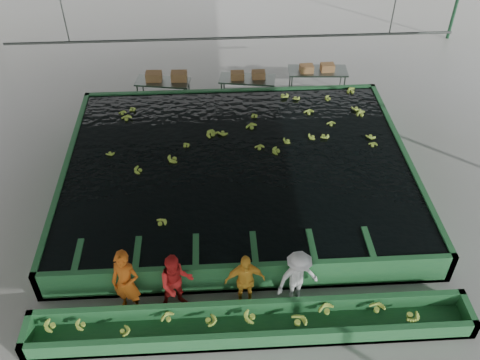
{
  "coord_description": "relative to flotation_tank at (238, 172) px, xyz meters",
  "views": [
    {
      "loc": [
        -0.65,
        -10.55,
        10.46
      ],
      "look_at": [
        0.0,
        0.5,
        1.0
      ],
      "focal_mm": 40.0,
      "sensor_mm": 36.0,
      "label": 1
    }
  ],
  "objects": [
    {
      "name": "ground",
      "position": [
        0.0,
        -1.5,
        -0.45
      ],
      "size": [
        80.0,
        80.0,
        0.0
      ],
      "primitive_type": "plane",
      "color": "gray",
      "rests_on": "ground"
    },
    {
      "name": "shed_roof",
      "position": [
        0.0,
        -1.5,
        4.55
      ],
      "size": [
        20.0,
        22.0,
        0.04
      ],
      "primitive_type": "cube",
      "color": "gray",
      "rests_on": "shed_posts"
    },
    {
      "name": "shed_posts",
      "position": [
        0.0,
        -1.5,
        2.05
      ],
      "size": [
        20.0,
        22.0,
        5.0
      ],
      "primitive_type": null,
      "color": "#1E4D2E",
      "rests_on": "ground"
    },
    {
      "name": "flotation_tank",
      "position": [
        0.0,
        0.0,
        0.0
      ],
      "size": [
        10.0,
        8.0,
        0.9
      ],
      "primitive_type": null,
      "color": "#246232",
      "rests_on": "ground"
    },
    {
      "name": "tank_water",
      "position": [
        0.0,
        -0.0,
        0.4
      ],
      "size": [
        9.7,
        7.7,
        0.0
      ],
      "primitive_type": "cube",
      "color": "black",
      "rests_on": "flotation_tank"
    },
    {
      "name": "sorting_trough",
      "position": [
        0.0,
        -5.1,
        -0.2
      ],
      "size": [
        10.0,
        1.0,
        0.5
      ],
      "primitive_type": null,
      "color": "#246232",
      "rests_on": "ground"
    },
    {
      "name": "cableway_rail",
      "position": [
        0.0,
        3.5,
        2.55
      ],
      "size": [
        0.08,
        0.08,
        14.0
      ],
      "primitive_type": "cylinder",
      "color": "#59605B",
      "rests_on": "shed_roof"
    },
    {
      "name": "rail_hanger_left",
      "position": [
        -5.0,
        3.5,
        3.55
      ],
      "size": [
        0.04,
        0.04,
        2.0
      ],
      "primitive_type": "cylinder",
      "color": "#59605B",
      "rests_on": "shed_roof"
    },
    {
      "name": "rail_hanger_right",
      "position": [
        5.0,
        3.5,
        3.55
      ],
      "size": [
        0.04,
        0.04,
        2.0
      ],
      "primitive_type": "cylinder",
      "color": "#59605B",
      "rests_on": "shed_roof"
    },
    {
      "name": "worker_a",
      "position": [
        -2.76,
        -4.3,
        0.48
      ],
      "size": [
        0.78,
        0.63,
        1.85
      ],
      "primitive_type": "imported",
      "rotation": [
        0.0,
        0.0,
        -0.3
      ],
      "color": "#BE5212",
      "rests_on": "ground"
    },
    {
      "name": "worker_b",
      "position": [
        -1.65,
        -4.3,
        0.38
      ],
      "size": [
        0.93,
        0.8,
        1.66
      ],
      "primitive_type": "imported",
      "rotation": [
        0.0,
        0.0,
        0.23
      ],
      "color": "red",
      "rests_on": "ground"
    },
    {
      "name": "worker_c",
      "position": [
        -0.09,
        -4.3,
        0.35
      ],
      "size": [
        0.96,
        0.46,
        1.59
      ],
      "primitive_type": "imported",
      "rotation": [
        0.0,
        0.0,
        0.07
      ],
      "color": "gold",
      "rests_on": "ground"
    },
    {
      "name": "worker_d",
      "position": [
        1.13,
        -4.3,
        0.34
      ],
      "size": [
        1.16,
        0.89,
        1.59
      ],
      "primitive_type": "imported",
      "rotation": [
        0.0,
        0.0,
        0.33
      ],
      "color": "silver",
      "rests_on": "ground"
    },
    {
      "name": "packing_table_left",
      "position": [
        -2.4,
        4.7,
        -0.02
      ],
      "size": [
        2.0,
        1.08,
        0.87
      ],
      "primitive_type": null,
      "rotation": [
        0.0,
        0.0,
        -0.17
      ],
      "color": "#59605B",
      "rests_on": "ground"
    },
    {
      "name": "packing_table_mid",
      "position": [
        0.59,
        4.65,
        -0.0
      ],
      "size": [
        2.07,
        1.1,
        0.9
      ],
      "primitive_type": null,
      "rotation": [
        0.0,
        0.0,
        -0.16
      ],
      "color": "#59605B",
      "rests_on": "ground"
    },
    {
      "name": "packing_table_right",
      "position": [
        3.17,
        4.98,
        0.03
      ],
      "size": [
        2.16,
        0.97,
        0.96
      ],
      "primitive_type": null,
      "rotation": [
        0.0,
        0.0,
        -0.06
      ],
      "color": "#59605B",
      "rests_on": "ground"
    },
    {
      "name": "box_stack_left",
      "position": [
        -2.26,
        4.75,
        0.42
      ],
      "size": [
        1.46,
        0.45,
        0.31
      ],
      "primitive_type": null,
      "rotation": [
        0.0,
        0.0,
        -0.04
      ],
      "color": "#996A3D",
      "rests_on": "packing_table_left"
    },
    {
      "name": "box_stack_mid",
      "position": [
        0.62,
        4.66,
        0.45
      ],
      "size": [
        1.21,
        0.34,
        0.26
      ],
      "primitive_type": null,
      "rotation": [
        0.0,
        0.0,
        0.0
      ],
      "color": "#996A3D",
      "rests_on": "packing_table_mid"
    },
    {
      "name": "box_stack_right",
      "position": [
        3.11,
        4.9,
        0.51
      ],
      "size": [
        1.25,
        0.41,
        0.27
      ],
      "primitive_type": null,
      "rotation": [
        0.0,
        0.0,
        0.05
      ],
      "color": "#996A3D",
      "rests_on": "packing_table_right"
    },
    {
      "name": "floating_bananas",
      "position": [
        0.0,
        0.8,
        0.4
      ],
      "size": [
        8.24,
        5.62,
        0.11
      ],
      "primitive_type": null,
      "color": "#A1C33D",
      "rests_on": "tank_water"
    },
    {
      "name": "trough_bananas",
      "position": [
        0.0,
        -5.1,
        -0.05
      ],
      "size": [
        9.28,
        0.62,
        0.12
      ],
      "primitive_type": null,
      "color": "#A1C33D",
      "rests_on": "sorting_trough"
    }
  ]
}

